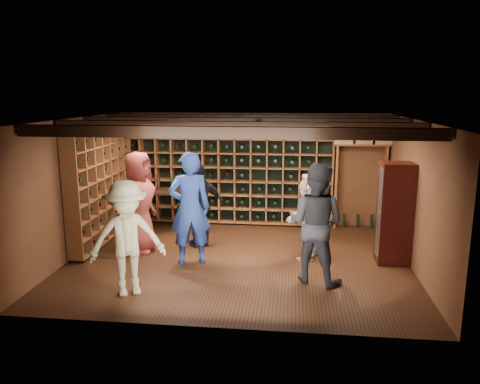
# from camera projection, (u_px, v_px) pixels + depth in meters

# --- Properties ---
(ground) EXTENTS (6.00, 6.00, 0.00)m
(ground) POSITION_uv_depth(u_px,v_px,m) (238.00, 259.00, 8.42)
(ground) COLOR black
(ground) RESTS_ON ground
(room_shell) EXTENTS (6.00, 6.00, 6.00)m
(room_shell) POSITION_uv_depth(u_px,v_px,m) (239.00, 124.00, 7.96)
(room_shell) COLOR brown
(room_shell) RESTS_ON ground
(wine_rack_back) EXTENTS (4.65, 0.30, 2.20)m
(wine_rack_back) POSITION_uv_depth(u_px,v_px,m) (227.00, 174.00, 10.50)
(wine_rack_back) COLOR brown
(wine_rack_back) RESTS_ON ground
(wine_rack_left) EXTENTS (0.30, 2.65, 2.20)m
(wine_rack_left) POSITION_uv_depth(u_px,v_px,m) (102.00, 185.00, 9.30)
(wine_rack_left) COLOR brown
(wine_rack_left) RESTS_ON ground
(crate_shelf) EXTENTS (1.20, 0.32, 2.07)m
(crate_shelf) POSITION_uv_depth(u_px,v_px,m) (362.00, 158.00, 10.08)
(crate_shelf) COLOR brown
(crate_shelf) RESTS_ON ground
(display_cabinet) EXTENTS (0.55, 0.50, 1.75)m
(display_cabinet) POSITION_uv_depth(u_px,v_px,m) (394.00, 215.00, 8.13)
(display_cabinet) COLOR #340C0A
(display_cabinet) RESTS_ON ground
(man_blue_shirt) EXTENTS (0.83, 0.68, 1.97)m
(man_blue_shirt) POSITION_uv_depth(u_px,v_px,m) (190.00, 208.00, 8.08)
(man_blue_shirt) COLOR navy
(man_blue_shirt) RESTS_ON ground
(man_grey_suit) EXTENTS (1.13, 1.02, 1.90)m
(man_grey_suit) POSITION_uv_depth(u_px,v_px,m) (315.00, 223.00, 7.30)
(man_grey_suit) COLOR black
(man_grey_suit) RESTS_ON ground
(guest_red_floral) EXTENTS (0.68, 0.97, 1.90)m
(guest_red_floral) POSITION_uv_depth(u_px,v_px,m) (139.00, 202.00, 8.68)
(guest_red_floral) COLOR maroon
(guest_red_floral) RESTS_ON ground
(guest_woman_black) EXTENTS (1.02, 0.83, 1.63)m
(guest_woman_black) POSITION_uv_depth(u_px,v_px,m) (200.00, 206.00, 9.00)
(guest_woman_black) COLOR black
(guest_woman_black) RESTS_ON ground
(guest_khaki) EXTENTS (1.28, 1.07, 1.72)m
(guest_khaki) POSITION_uv_depth(u_px,v_px,m) (127.00, 239.00, 6.83)
(guest_khaki) COLOR gray
(guest_khaki) RESTS_ON ground
(guest_beige) EXTENTS (0.89, 1.53, 1.57)m
(guest_beige) POSITION_uv_depth(u_px,v_px,m) (310.00, 216.00, 8.38)
(guest_beige) COLOR tan
(guest_beige) RESTS_ON ground
(tasting_table) EXTENTS (1.28, 0.73, 1.21)m
(tasting_table) POSITION_uv_depth(u_px,v_px,m) (161.00, 195.00, 9.92)
(tasting_table) COLOR black
(tasting_table) RESTS_ON ground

